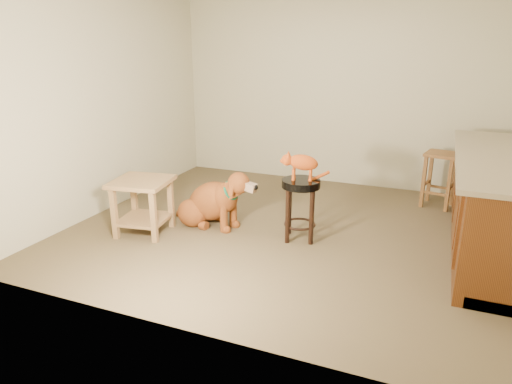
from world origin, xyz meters
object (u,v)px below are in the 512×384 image
at_px(golden_retriever, 212,203).
at_px(wood_stool, 439,179).
at_px(tabby_kitten, 301,163).
at_px(padded_stool, 301,197).
at_px(side_table, 143,198).

bearing_deg(golden_retriever, wood_stool, 44.48).
bearing_deg(golden_retriever, tabby_kitten, 9.52).
distance_m(wood_stool, golden_retriever, 2.80).
height_order(padded_stool, wood_stool, wood_stool).
xyz_separation_m(wood_stool, golden_retriever, (-2.28, -1.62, -0.09)).
distance_m(padded_stool, wood_stool, 2.06).
height_order(wood_stool, golden_retriever, wood_stool).
distance_m(padded_stool, tabby_kitten, 0.35).
bearing_deg(wood_stool, tabby_kitten, -128.58).
bearing_deg(side_table, golden_retriever, 38.70).
distance_m(padded_stool, golden_retriever, 1.02).
relative_size(padded_stool, tabby_kitten, 1.35).
relative_size(wood_stool, golden_retriever, 0.62).
bearing_deg(padded_stool, side_table, -163.45).
relative_size(padded_stool, side_table, 0.98).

